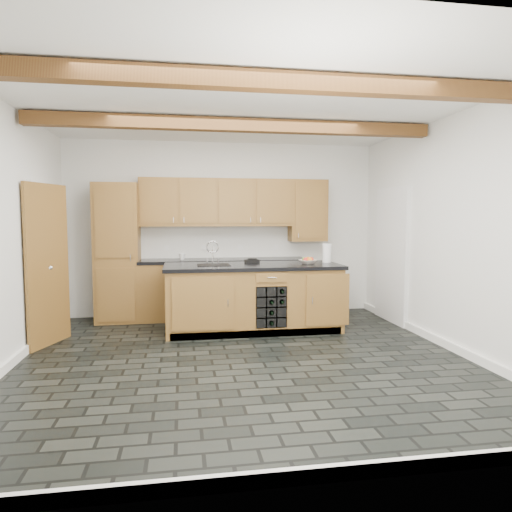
# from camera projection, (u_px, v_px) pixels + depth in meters

# --- Properties ---
(ground) EXTENTS (5.00, 5.00, 0.00)m
(ground) POSITION_uv_depth(u_px,v_px,m) (244.00, 358.00, 5.15)
(ground) COLOR black
(ground) RESTS_ON ground
(room_shell) EXTENTS (5.01, 5.00, 5.00)m
(room_shell) POSITION_uv_depth(u_px,v_px,m) (231.00, 222.00, 5.53)
(room_shell) COLOR white
(room_shell) RESTS_ON ground
(back_cabinetry) EXTENTS (3.65, 0.62, 2.20)m
(back_cabinetry) POSITION_uv_depth(u_px,v_px,m) (202.00, 256.00, 7.21)
(back_cabinetry) COLOR olive
(back_cabinetry) RESTS_ON ground
(island) EXTENTS (2.48, 0.96, 0.93)m
(island) POSITION_uv_depth(u_px,v_px,m) (253.00, 297.00, 6.42)
(island) COLOR olive
(island) RESTS_ON ground
(faucet) EXTENTS (0.45, 0.40, 0.34)m
(faucet) POSITION_uv_depth(u_px,v_px,m) (213.00, 262.00, 6.34)
(faucet) COLOR black
(faucet) RESTS_ON island
(kitchen_scale) EXTENTS (0.22, 0.14, 0.06)m
(kitchen_scale) POSITION_uv_depth(u_px,v_px,m) (252.00, 261.00, 6.64)
(kitchen_scale) COLOR black
(kitchen_scale) RESTS_ON island
(fruit_bowl) EXTENTS (0.31, 0.31, 0.06)m
(fruit_bowl) POSITION_uv_depth(u_px,v_px,m) (308.00, 262.00, 6.49)
(fruit_bowl) COLOR silver
(fruit_bowl) RESTS_ON island
(fruit_cluster) EXTENTS (0.16, 0.17, 0.07)m
(fruit_cluster) POSITION_uv_depth(u_px,v_px,m) (308.00, 260.00, 6.49)
(fruit_cluster) COLOR red
(fruit_cluster) RESTS_ON fruit_bowl
(paper_towel) EXTENTS (0.13, 0.13, 0.28)m
(paper_towel) POSITION_uv_depth(u_px,v_px,m) (327.00, 253.00, 6.68)
(paper_towel) COLOR white
(paper_towel) RESTS_ON island
(mug) EXTENTS (0.13, 0.13, 0.10)m
(mug) POSITION_uv_depth(u_px,v_px,m) (182.00, 256.00, 7.14)
(mug) COLOR white
(mug) RESTS_ON back_cabinetry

